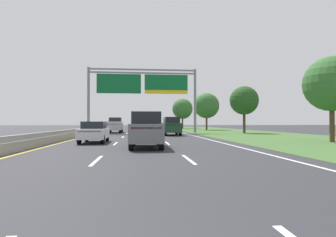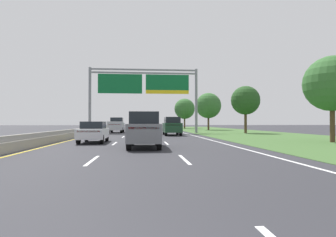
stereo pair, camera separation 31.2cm
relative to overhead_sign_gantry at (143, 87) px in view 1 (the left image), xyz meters
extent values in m
plane|color=#2B2B30|center=(-0.30, -3.31, -6.42)|extent=(220.00, 220.00, 0.00)
cube|color=white|center=(-2.15, -27.81, -6.42)|extent=(0.14, 3.00, 0.01)
cube|color=white|center=(-2.15, -18.81, -6.42)|extent=(0.14, 3.00, 0.01)
cube|color=white|center=(-2.15, -9.81, -6.42)|extent=(0.14, 3.00, 0.01)
cube|color=white|center=(-2.15, -0.81, -6.42)|extent=(0.14, 3.00, 0.01)
cube|color=white|center=(-2.15, 8.19, -6.42)|extent=(0.14, 3.00, 0.01)
cube|color=white|center=(-2.15, 17.19, -6.42)|extent=(0.14, 3.00, 0.01)
cube|color=white|center=(-2.15, 26.19, -6.42)|extent=(0.14, 3.00, 0.01)
cube|color=white|center=(-2.15, 35.19, -6.42)|extent=(0.14, 3.00, 0.01)
cube|color=white|center=(-2.15, 44.19, -6.42)|extent=(0.14, 3.00, 0.01)
cube|color=white|center=(1.55, -27.81, -6.42)|extent=(0.14, 3.00, 0.01)
cube|color=white|center=(1.55, -18.81, -6.42)|extent=(0.14, 3.00, 0.01)
cube|color=white|center=(1.55, -9.81, -6.42)|extent=(0.14, 3.00, 0.01)
cube|color=white|center=(1.55, -0.81, -6.42)|extent=(0.14, 3.00, 0.01)
cube|color=white|center=(1.55, 8.19, -6.42)|extent=(0.14, 3.00, 0.01)
cube|color=white|center=(1.55, 17.19, -6.42)|extent=(0.14, 3.00, 0.01)
cube|color=white|center=(1.55, 26.19, -6.42)|extent=(0.14, 3.00, 0.01)
cube|color=white|center=(1.55, 35.19, -6.42)|extent=(0.14, 3.00, 0.01)
cube|color=white|center=(1.55, 44.19, -6.42)|extent=(0.14, 3.00, 0.01)
cube|color=white|center=(5.60, -3.31, -6.42)|extent=(0.16, 106.00, 0.01)
cube|color=gold|center=(-6.20, -3.31, -6.42)|extent=(0.16, 106.00, 0.01)
cube|color=#3D602D|center=(13.65, -3.31, -6.41)|extent=(14.00, 110.00, 0.02)
cube|color=#99968E|center=(-6.90, -3.31, -6.15)|extent=(0.60, 110.00, 0.55)
cube|color=#99968E|center=(-6.90, -3.31, -5.72)|extent=(0.25, 110.00, 0.30)
cylinder|color=gray|center=(-7.35, 0.09, -1.91)|extent=(0.36, 0.36, 9.03)
cylinder|color=gray|center=(7.35, 0.09, -1.91)|extent=(0.36, 0.36, 9.03)
cube|color=gray|center=(0.00, 0.09, 2.38)|extent=(14.70, 0.24, 0.20)
cube|color=gray|center=(0.00, 0.09, 1.93)|extent=(14.70, 0.24, 0.20)
cube|color=#0C602D|center=(-3.25, -0.09, 0.37)|extent=(6.00, 0.12, 2.66)
cube|color=#0C602D|center=(3.25, -0.09, 0.62)|extent=(6.00, 0.12, 2.16)
cube|color=yellow|center=(3.25, -0.09, -0.71)|extent=(6.00, 0.12, 0.50)
cube|color=#B2B5BA|center=(-3.95, 2.00, -5.50)|extent=(2.02, 5.41, 1.00)
cube|color=black|center=(-3.95, 2.85, -4.61)|extent=(1.73, 1.91, 0.78)
cube|color=#B21414|center=(-3.96, -0.66, -5.20)|extent=(1.68, 0.09, 0.12)
cube|color=#B2B5BA|center=(-3.95, 0.27, -4.90)|extent=(2.01, 1.95, 0.20)
cylinder|color=black|center=(-4.79, 3.84, -6.00)|extent=(0.30, 0.84, 0.84)
cylinder|color=black|center=(-3.09, 3.84, -6.00)|extent=(0.30, 0.84, 0.84)
cylinder|color=black|center=(-4.80, 0.17, -6.00)|extent=(0.30, 0.84, 0.84)
cylinder|color=black|center=(-3.10, 0.16, -6.00)|extent=(0.30, 0.84, 0.84)
cube|color=slate|center=(-0.05, -22.26, -5.52)|extent=(1.99, 4.74, 1.05)
cube|color=black|center=(-0.06, -22.41, -4.65)|extent=(1.69, 3.03, 0.68)
cube|color=#B21414|center=(-0.10, -24.57, -5.20)|extent=(1.60, 0.11, 0.12)
cylinder|color=black|center=(-0.84, -20.65, -6.04)|extent=(0.27, 0.76, 0.76)
cylinder|color=black|center=(0.80, -20.68, -6.04)|extent=(0.27, 0.76, 0.76)
cylinder|color=black|center=(-0.90, -23.85, -6.04)|extent=(0.27, 0.76, 0.76)
cylinder|color=black|center=(0.74, -23.88, -6.04)|extent=(0.27, 0.76, 0.76)
cube|color=silver|center=(-3.79, -17.80, -5.73)|extent=(1.86, 4.42, 0.72)
cube|color=black|center=(-3.79, -17.85, -5.11)|extent=(1.59, 2.32, 0.52)
cube|color=#B21414|center=(-3.77, -19.96, -5.52)|extent=(1.53, 0.10, 0.12)
cylinder|color=black|center=(-4.60, -16.32, -6.09)|extent=(0.23, 0.66, 0.66)
cylinder|color=black|center=(-3.00, -16.30, -6.09)|extent=(0.23, 0.66, 0.66)
cylinder|color=black|center=(-4.57, -19.31, -6.09)|extent=(0.23, 0.66, 0.66)
cylinder|color=black|center=(-2.97, -19.29, -6.09)|extent=(0.23, 0.66, 0.66)
cube|color=#161E47|center=(-0.29, 16.41, -5.52)|extent=(1.99, 4.74, 1.05)
cube|color=black|center=(-0.29, 16.26, -4.65)|extent=(1.69, 3.03, 0.68)
cube|color=#B21414|center=(-0.25, 14.10, -5.20)|extent=(1.60, 0.11, 0.12)
cylinder|color=black|center=(-1.14, 17.99, -6.04)|extent=(0.27, 0.76, 0.76)
cylinder|color=black|center=(0.50, 18.02, -6.04)|extent=(0.27, 0.76, 0.76)
cylinder|color=black|center=(-1.08, 14.79, -6.04)|extent=(0.27, 0.76, 0.76)
cylinder|color=black|center=(0.56, 14.82, -6.04)|extent=(0.27, 0.76, 0.76)
cube|color=#193D23|center=(3.21, -6.66, -5.52)|extent=(1.93, 4.71, 1.05)
cube|color=black|center=(3.21, -6.81, -4.65)|extent=(1.65, 3.01, 0.68)
cube|color=#B21414|center=(3.19, -8.97, -5.20)|extent=(1.60, 0.09, 0.12)
cylinder|color=black|center=(2.40, -5.06, -6.04)|extent=(0.26, 0.76, 0.76)
cylinder|color=black|center=(4.04, -5.07, -6.04)|extent=(0.26, 0.76, 0.76)
cylinder|color=black|center=(2.38, -8.25, -6.04)|extent=(0.26, 0.76, 0.76)
cylinder|color=black|center=(4.02, -8.26, -6.04)|extent=(0.26, 0.76, 0.76)
cylinder|color=#4C3823|center=(14.06, -19.19, -5.04)|extent=(0.36, 0.36, 2.77)
sphere|color=#33662D|center=(14.06, -19.19, -1.99)|extent=(4.16, 4.16, 4.16)
cylinder|color=#4C3823|center=(13.89, -1.53, -4.95)|extent=(0.36, 0.36, 2.94)
sphere|color=#234C1E|center=(13.89, -1.53, -1.90)|extent=(3.94, 3.94, 3.94)
cylinder|color=#4C3823|center=(12.59, 15.05, -5.04)|extent=(0.36, 0.36, 2.77)
sphere|color=#33662D|center=(12.59, 15.05, -1.67)|extent=(4.95, 4.95, 4.95)
cylinder|color=#4C3823|center=(9.82, 27.98, -5.04)|extent=(0.36, 0.36, 2.77)
sphere|color=#33662D|center=(9.82, 27.98, -1.69)|extent=(4.89, 4.89, 4.89)
camera|label=1|loc=(-0.46, -39.31, -4.90)|focal=30.38mm
camera|label=2|loc=(-0.14, -39.34, -4.90)|focal=30.38mm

